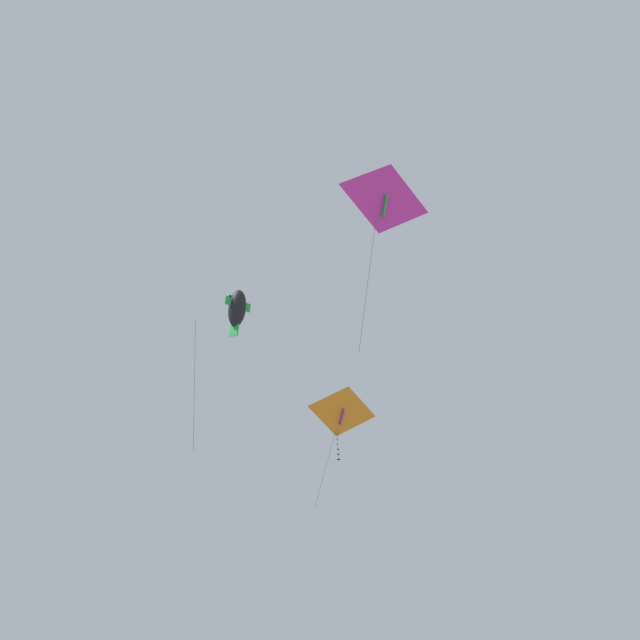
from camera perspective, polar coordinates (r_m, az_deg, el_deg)
The scene contains 3 objects.
kite_fish_near_right at distance 33.09m, azimuth -5.71°, elevation 0.78°, with size 2.48×2.72×6.17m.
kite_delta_low_drifter at distance 41.48m, azimuth 1.49°, elevation -6.32°, with size 2.72×2.60×5.44m.
kite_delta_near_left at distance 28.59m, azimuth 4.39°, elevation 8.21°, with size 2.33×2.32×6.18m.
Camera 1 is at (-5.38, 31.65, 13.95)m, focal length 46.67 mm.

